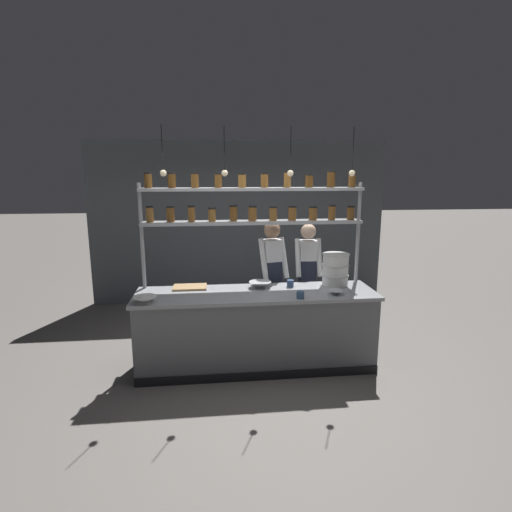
{
  "coord_description": "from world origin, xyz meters",
  "views": [
    {
      "loc": [
        -0.49,
        -4.45,
        2.27
      ],
      "look_at": [
        0.02,
        0.2,
        1.31
      ],
      "focal_mm": 28.0,
      "sensor_mm": 36.0,
      "label": 1
    }
  ],
  "objects": [
    {
      "name": "chef_left",
      "position": [
        0.28,
        0.6,
        0.96
      ],
      "size": [
        0.41,
        0.34,
        1.67
      ],
      "rotation": [
        0.0,
        0.0,
        0.26
      ],
      "color": "black",
      "rests_on": "ground_plane"
    },
    {
      "name": "container_stack",
      "position": [
        1.0,
        0.19,
        1.12
      ],
      "size": [
        0.33,
        0.33,
        0.4
      ],
      "color": "white",
      "rests_on": "prep_counter"
    },
    {
      "name": "prep_bowl_center_front",
      "position": [
        0.07,
        0.18,
        0.96
      ],
      "size": [
        0.27,
        0.27,
        0.07
      ],
      "color": "#B2B7BC",
      "rests_on": "prep_counter"
    },
    {
      "name": "back_wall",
      "position": [
        0.0,
        2.63,
        1.42
      ],
      "size": [
        5.2,
        0.12,
        2.83
      ],
      "primitive_type": "cube",
      "color": "#4C5156",
      "rests_on": "ground_plane"
    },
    {
      "name": "prep_bowl_center_back",
      "position": [
        -1.22,
        -0.26,
        0.95
      ],
      "size": [
        0.25,
        0.25,
        0.07
      ],
      "color": "silver",
      "rests_on": "prep_counter"
    },
    {
      "name": "chef_center",
      "position": [
        0.8,
        0.78,
        0.92
      ],
      "size": [
        0.37,
        0.29,
        1.62
      ],
      "rotation": [
        0.0,
        0.0,
        -0.04
      ],
      "color": "black",
      "rests_on": "ground_plane"
    },
    {
      "name": "cutting_board",
      "position": [
        -0.78,
        0.26,
        0.93
      ],
      "size": [
        0.4,
        0.26,
        0.02
      ],
      "color": "#A88456",
      "rests_on": "prep_counter"
    },
    {
      "name": "serving_cup_front",
      "position": [
        0.44,
        0.17,
        0.96
      ],
      "size": [
        0.08,
        0.08,
        0.09
      ],
      "color": "#334C70",
      "rests_on": "prep_counter"
    },
    {
      "name": "pendant_light_row",
      "position": [
        0.03,
        0.0,
        2.3
      ],
      "size": [
        2.16,
        0.07,
        0.54
      ],
      "color": "black"
    },
    {
      "name": "ground_plane",
      "position": [
        0.0,
        0.0,
        0.0
      ],
      "size": [
        40.0,
        40.0,
        0.0
      ],
      "primitive_type": "plane",
      "color": "slate"
    },
    {
      "name": "serving_cup_by_board",
      "position": [
        0.46,
        -0.29,
        0.96
      ],
      "size": [
        0.09,
        0.09,
        0.08
      ],
      "color": "#334C70",
      "rests_on": "prep_counter"
    },
    {
      "name": "spice_shelf_unit",
      "position": [
        0.01,
        0.33,
        1.86
      ],
      "size": [
        2.69,
        0.28,
        2.31
      ],
      "color": "#999BA0",
      "rests_on": "ground_plane"
    },
    {
      "name": "prep_counter",
      "position": [
        0.0,
        -0.0,
        0.46
      ],
      "size": [
        2.8,
        0.76,
        0.92
      ],
      "color": "slate",
      "rests_on": "ground_plane"
    },
    {
      "name": "prep_bowl_near_left",
      "position": [
        0.89,
        -0.19,
        0.94
      ],
      "size": [
        0.18,
        0.18,
        0.05
      ],
      "color": "#B2B7BC",
      "rests_on": "prep_counter"
    }
  ]
}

